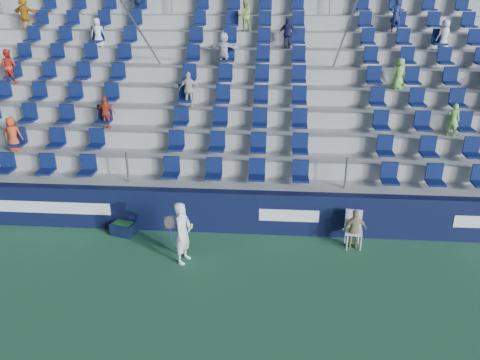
# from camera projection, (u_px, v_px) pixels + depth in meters

# --- Properties ---
(ground) EXTENTS (70.00, 70.00, 0.00)m
(ground) POSITION_uv_depth(u_px,v_px,m) (221.00, 303.00, 10.12)
(ground) COLOR #2B6540
(ground) RESTS_ON ground
(sponsor_wall) EXTENTS (24.00, 0.32, 1.20)m
(sponsor_wall) POSITION_uv_depth(u_px,v_px,m) (234.00, 212.00, 12.77)
(sponsor_wall) COLOR black
(sponsor_wall) RESTS_ON ground
(grandstand) EXTENTS (24.00, 8.17, 6.63)m
(grandstand) POSITION_uv_depth(u_px,v_px,m) (245.00, 109.00, 16.83)
(grandstand) COLOR #9C9C97
(grandstand) RESTS_ON ground
(tennis_player) EXTENTS (0.69, 0.67, 1.60)m
(tennis_player) POSITION_uv_depth(u_px,v_px,m) (183.00, 233.00, 11.31)
(tennis_player) COLOR white
(tennis_player) RESTS_ON ground
(line_judge_chair) EXTENTS (0.49, 0.50, 0.98)m
(line_judge_chair) POSITION_uv_depth(u_px,v_px,m) (354.00, 226.00, 12.12)
(line_judge_chair) COLOR white
(line_judge_chair) RESTS_ON ground
(line_judge) EXTENTS (0.68, 0.37, 1.09)m
(line_judge) POSITION_uv_depth(u_px,v_px,m) (354.00, 229.00, 11.98)
(line_judge) COLOR tan
(line_judge) RESTS_ON ground
(ball_bin) EXTENTS (0.72, 0.57, 0.35)m
(ball_bin) POSITION_uv_depth(u_px,v_px,m) (123.00, 228.00, 12.77)
(ball_bin) COLOR #0E1733
(ball_bin) RESTS_ON ground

